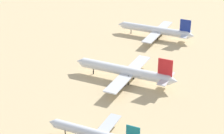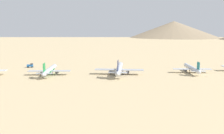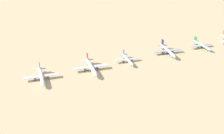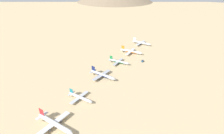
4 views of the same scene
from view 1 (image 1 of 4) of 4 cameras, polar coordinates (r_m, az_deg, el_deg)
name	(u,v)px [view 1 (image 1 of 4)]	position (r m, az deg, el deg)	size (l,w,h in m)	color
parked_jet_0	(156,30)	(234.29, 6.17, 5.12)	(45.94, 37.51, 13.26)	silver
parked_jet_1	(126,71)	(183.56, 1.99, -0.61)	(49.77, 40.63, 14.37)	silver
parked_jet_2	(96,134)	(143.51, -2.22, -9.39)	(37.47, 30.56, 10.81)	silver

